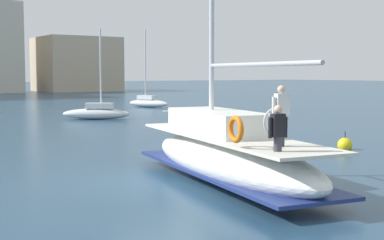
# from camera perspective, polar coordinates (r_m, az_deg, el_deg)

# --- Properties ---
(ground_plane) EXTENTS (400.00, 400.00, 0.00)m
(ground_plane) POSITION_cam_1_polar(r_m,az_deg,el_deg) (17.46, -4.28, -6.24)
(ground_plane) COLOR navy
(main_sailboat) EXTENTS (4.04, 9.87, 14.23)m
(main_sailboat) POSITION_cam_1_polar(r_m,az_deg,el_deg) (16.94, 3.66, -3.43)
(main_sailboat) COLOR white
(main_sailboat) RESTS_ON ground
(moored_sloop_near) EXTENTS (2.84, 4.79, 7.60)m
(moored_sloop_near) POSITION_cam_1_polar(r_m,az_deg,el_deg) (54.68, -4.56, 1.88)
(moored_sloop_near) COLOR silver
(moored_sloop_near) RESTS_ON ground
(moored_cutter_left) EXTENTS (4.67, 3.86, 6.55)m
(moored_cutter_left) POSITION_cam_1_polar(r_m,az_deg,el_deg) (40.75, -9.83, 0.80)
(moored_cutter_left) COLOR silver
(moored_cutter_left) RESTS_ON ground
(mooring_buoy) EXTENTS (0.65, 0.65, 0.93)m
(mooring_buoy) POSITION_cam_1_polar(r_m,az_deg,el_deg) (25.27, 15.53, -2.50)
(mooring_buoy) COLOR yellow
(mooring_buoy) RESTS_ON ground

